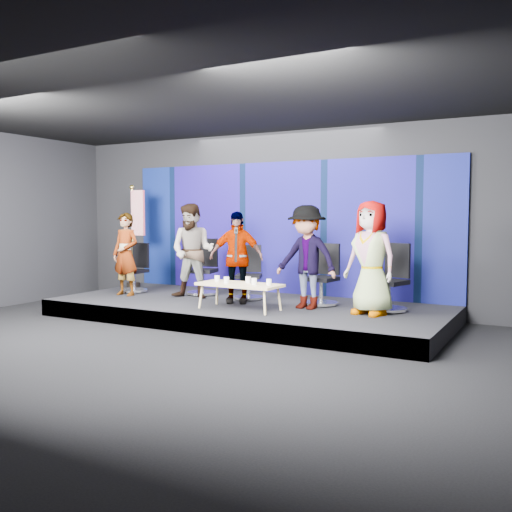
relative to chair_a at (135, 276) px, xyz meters
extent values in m
plane|color=black|center=(2.66, -2.64, -0.62)|extent=(10.00, 10.00, 0.00)
cube|color=black|center=(2.66, 1.36, 1.13)|extent=(10.00, 0.02, 3.50)
cube|color=black|center=(2.66, -2.64, 2.88)|extent=(10.00, 8.00, 0.02)
cube|color=black|center=(2.66, -0.14, -0.47)|extent=(7.00, 3.00, 0.30)
cube|color=#061A4C|center=(2.66, 1.31, 0.98)|extent=(7.00, 0.08, 2.60)
cylinder|color=silver|center=(0.00, -0.05, -0.30)|extent=(0.57, 0.57, 0.06)
cylinder|color=silver|center=(0.00, -0.05, -0.08)|extent=(0.06, 0.06, 0.37)
cube|color=black|center=(0.00, -0.05, 0.10)|extent=(0.45, 0.45, 0.06)
cube|color=black|center=(0.00, 0.17, 0.41)|extent=(0.41, 0.06, 0.51)
imported|color=black|center=(0.17, -0.47, 0.47)|extent=(0.59, 0.40, 1.60)
cylinder|color=silver|center=(1.43, 0.29, -0.29)|extent=(0.73, 0.73, 0.06)
cylinder|color=silver|center=(1.43, 0.29, -0.06)|extent=(0.07, 0.07, 0.41)
cube|color=black|center=(1.43, 0.29, 0.15)|extent=(0.59, 0.59, 0.07)
cube|color=black|center=(1.38, 0.53, 0.49)|extent=(0.45, 0.15, 0.56)
imported|color=black|center=(1.52, -0.15, 0.56)|extent=(0.98, 0.84, 1.77)
cylinder|color=silver|center=(2.52, 0.20, -0.30)|extent=(0.73, 0.73, 0.06)
cylinder|color=silver|center=(2.52, 0.20, -0.08)|extent=(0.07, 0.07, 0.38)
cube|color=black|center=(2.52, 0.20, 0.11)|extent=(0.58, 0.58, 0.07)
cube|color=black|center=(2.44, 0.41, 0.42)|extent=(0.40, 0.19, 0.52)
imported|color=black|center=(2.52, -0.25, 0.49)|extent=(1.03, 0.71, 1.62)
cylinder|color=silver|center=(3.94, 0.22, -0.29)|extent=(0.67, 0.67, 0.06)
cylinder|color=silver|center=(3.94, 0.22, -0.06)|extent=(0.07, 0.07, 0.40)
cube|color=black|center=(3.94, 0.22, 0.13)|extent=(0.54, 0.54, 0.07)
cube|color=black|center=(3.98, 0.46, 0.46)|extent=(0.44, 0.11, 0.55)
imported|color=black|center=(3.86, -0.22, 0.54)|extent=(1.19, 0.78, 1.72)
cylinder|color=silver|center=(5.13, 0.17, -0.29)|extent=(0.77, 0.77, 0.06)
cylinder|color=silver|center=(5.13, 0.17, -0.06)|extent=(0.07, 0.07, 0.41)
cube|color=black|center=(5.13, 0.17, 0.15)|extent=(0.62, 0.62, 0.07)
cube|color=black|center=(5.21, 0.40, 0.49)|extent=(0.45, 0.18, 0.57)
imported|color=black|center=(4.97, -0.25, 0.57)|extent=(1.00, 0.80, 1.78)
cube|color=tan|center=(2.93, -0.84, 0.09)|extent=(1.44, 0.67, 0.04)
cylinder|color=tan|center=(2.30, -1.05, -0.13)|extent=(0.04, 0.04, 0.39)
cylinder|color=tan|center=(2.33, -0.58, -0.13)|extent=(0.04, 0.04, 0.39)
cylinder|color=tan|center=(3.54, -1.11, -0.13)|extent=(0.04, 0.04, 0.39)
cylinder|color=tan|center=(3.56, -0.64, -0.13)|extent=(0.04, 0.04, 0.39)
cylinder|color=silver|center=(2.47, -0.80, 0.16)|extent=(0.09, 0.09, 0.10)
cylinder|color=silver|center=(2.73, -0.93, 0.16)|extent=(0.09, 0.09, 0.10)
cylinder|color=silver|center=(3.03, -0.73, 0.16)|extent=(0.09, 0.09, 0.11)
cylinder|color=silver|center=(3.23, -0.89, 0.16)|extent=(0.09, 0.09, 0.11)
cylinder|color=silver|center=(3.47, -0.82, 0.16)|extent=(0.08, 0.08, 0.10)
cylinder|color=black|center=(-0.59, 0.61, -0.28)|extent=(0.29, 0.29, 0.09)
cylinder|color=gold|center=(-0.59, 0.61, 0.77)|extent=(0.04, 0.04, 2.01)
sphere|color=gold|center=(-0.59, 0.61, 1.82)|extent=(0.10, 0.10, 0.10)
cube|color=#B31428|center=(-0.41, 0.58, 1.27)|extent=(0.35, 0.08, 0.96)
camera|label=1|loc=(7.64, -8.88, 1.25)|focal=40.00mm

